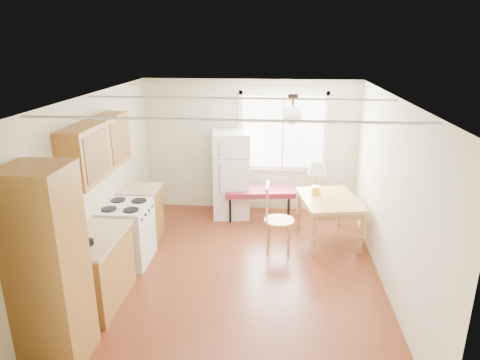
# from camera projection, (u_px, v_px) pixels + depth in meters

# --- Properties ---
(room_shell) EXTENTS (4.60, 5.60, 2.62)m
(room_shell) POSITION_uv_depth(u_px,v_px,m) (238.00, 191.00, 5.74)
(room_shell) COLOR #4F1E10
(room_shell) RESTS_ON ground
(kitchen_run) EXTENTS (0.65, 3.40, 2.20)m
(kitchen_run) POSITION_uv_depth(u_px,v_px,m) (99.00, 234.00, 5.42)
(kitchen_run) COLOR brown
(kitchen_run) RESTS_ON ground
(window_unit) EXTENTS (1.64, 0.05, 1.51)m
(window_unit) POSITION_uv_depth(u_px,v_px,m) (283.00, 132.00, 7.93)
(window_unit) COLOR white
(window_unit) RESTS_ON room_shell
(pendant_light) EXTENTS (0.26, 0.26, 0.40)m
(pendant_light) POSITION_uv_depth(u_px,v_px,m) (293.00, 114.00, 5.75)
(pendant_light) COLOR black
(pendant_light) RESTS_ON room_shell
(refrigerator) EXTENTS (0.74, 0.74, 1.60)m
(refrigerator) POSITION_uv_depth(u_px,v_px,m) (231.00, 174.00, 7.91)
(refrigerator) COLOR silver
(refrigerator) RESTS_ON ground
(bench) EXTENTS (1.31, 0.62, 0.58)m
(bench) POSITION_uv_depth(u_px,v_px,m) (260.00, 193.00, 7.79)
(bench) COLOR maroon
(bench) RESTS_ON ground
(dining_table) EXTENTS (1.09, 1.32, 0.74)m
(dining_table) POSITION_uv_depth(u_px,v_px,m) (329.00, 204.00, 6.95)
(dining_table) COLOR #A3783E
(dining_table) RESTS_ON ground
(chair) EXTENTS (0.47, 0.47, 1.07)m
(chair) POSITION_uv_depth(u_px,v_px,m) (273.00, 213.00, 6.65)
(chair) COLOR #A3783E
(chair) RESTS_ON ground
(table_lamp) EXTENTS (0.33, 0.33, 0.56)m
(table_lamp) POSITION_uv_depth(u_px,v_px,m) (317.00, 170.00, 6.98)
(table_lamp) COLOR gold
(table_lamp) RESTS_ON dining_table
(coffee_maker) EXTENTS (0.24, 0.28, 0.37)m
(coffee_maker) POSITION_uv_depth(u_px,v_px,m) (79.00, 238.00, 4.88)
(coffee_maker) COLOR black
(coffee_maker) RESTS_ON kitchen_run
(kettle) EXTENTS (0.11, 0.11, 0.20)m
(kettle) POSITION_uv_depth(u_px,v_px,m) (80.00, 235.00, 5.05)
(kettle) COLOR red
(kettle) RESTS_ON kitchen_run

